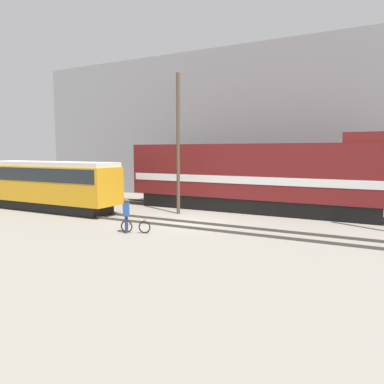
{
  "coord_description": "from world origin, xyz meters",
  "views": [
    {
      "loc": [
        10.36,
        -18.98,
        4.19
      ],
      "look_at": [
        -0.02,
        0.21,
        1.8
      ],
      "focal_mm": 35.0,
      "sensor_mm": 36.0,
      "label": 1
    }
  ],
  "objects_px": {
    "freight_locomotive": "(253,176)",
    "bicycle": "(136,227)",
    "streetcar": "(50,183)",
    "person": "(126,212)",
    "utility_pole_left": "(178,145)"
  },
  "relations": [
    {
      "from": "freight_locomotive",
      "to": "bicycle",
      "type": "relative_size",
      "value": 11.5
    },
    {
      "from": "person",
      "to": "utility_pole_left",
      "type": "bearing_deg",
      "value": 96.22
    },
    {
      "from": "bicycle",
      "to": "utility_pole_left",
      "type": "height_order",
      "value": "utility_pole_left"
    },
    {
      "from": "freight_locomotive",
      "to": "streetcar",
      "type": "xyz_separation_m",
      "value": [
        -12.66,
        -6.48,
        -0.48
      ]
    },
    {
      "from": "freight_locomotive",
      "to": "utility_pole_left",
      "type": "distance_m",
      "value": 5.66
    },
    {
      "from": "person",
      "to": "utility_pole_left",
      "type": "relative_size",
      "value": 0.2
    },
    {
      "from": "freight_locomotive",
      "to": "bicycle",
      "type": "bearing_deg",
      "value": -107.8
    },
    {
      "from": "freight_locomotive",
      "to": "utility_pole_left",
      "type": "height_order",
      "value": "utility_pole_left"
    },
    {
      "from": "utility_pole_left",
      "to": "streetcar",
      "type": "bearing_deg",
      "value": -159.27
    },
    {
      "from": "streetcar",
      "to": "person",
      "type": "relative_size",
      "value": 6.14
    },
    {
      "from": "utility_pole_left",
      "to": "bicycle",
      "type": "bearing_deg",
      "value": -80.07
    },
    {
      "from": "person",
      "to": "bicycle",
      "type": "bearing_deg",
      "value": 34.81
    },
    {
      "from": "utility_pole_left",
      "to": "person",
      "type": "bearing_deg",
      "value": -83.78
    },
    {
      "from": "streetcar",
      "to": "freight_locomotive",
      "type": "bearing_deg",
      "value": 27.09
    },
    {
      "from": "freight_locomotive",
      "to": "streetcar",
      "type": "bearing_deg",
      "value": -152.91
    }
  ]
}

